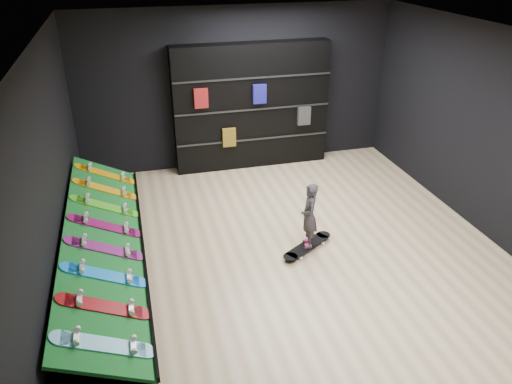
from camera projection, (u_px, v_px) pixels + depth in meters
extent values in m
cube|color=beige|center=(294.00, 257.00, 7.07)|extent=(6.00, 7.00, 0.01)
cube|color=white|center=(303.00, 39.00, 5.71)|extent=(6.00, 7.00, 0.01)
cube|color=black|center=(237.00, 89.00, 9.40)|extent=(6.00, 0.02, 3.00)
cube|color=black|center=(467.00, 358.00, 3.38)|extent=(6.00, 0.02, 3.00)
cube|color=black|center=(50.00, 186.00, 5.71)|extent=(0.02, 7.00, 3.00)
cube|color=black|center=(498.00, 138.00, 7.08)|extent=(0.02, 7.00, 3.00)
cube|color=#0D521A|center=(104.00, 239.00, 6.18)|extent=(0.92, 4.50, 0.46)
cube|color=black|center=(251.00, 107.00, 9.45)|extent=(2.96, 0.35, 2.37)
imported|color=black|center=(308.00, 227.00, 7.06)|extent=(0.19, 0.24, 0.58)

